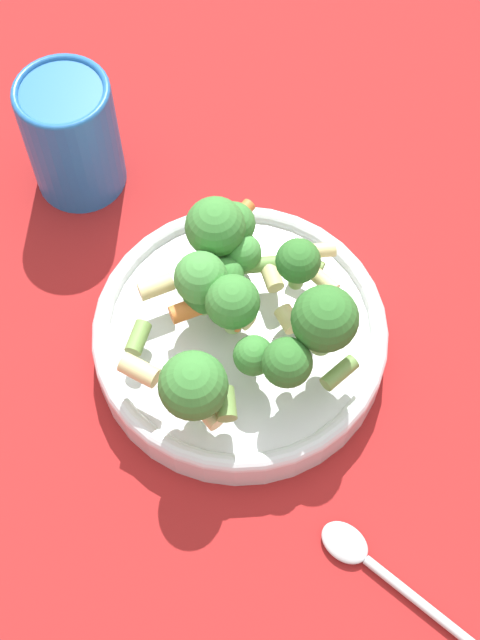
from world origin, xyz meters
TOP-DOWN VIEW (x-y plane):
  - ground_plane at (0.00, 0.00)m, footprint 3.00×3.00m
  - bowl at (0.00, 0.00)m, footprint 0.23×0.23m
  - pasta_salad at (-0.00, -0.00)m, footprint 0.19×0.17m
  - cup at (-0.03, 0.21)m, footprint 0.08×0.08m
  - spoon at (-0.01, -0.20)m, footprint 0.06×0.15m

SIDE VIEW (x-z plane):
  - ground_plane at x=0.00m, z-range 0.00..0.00m
  - spoon at x=-0.01m, z-range 0.00..0.01m
  - bowl at x=0.00m, z-range 0.00..0.04m
  - cup at x=-0.03m, z-range 0.00..0.11m
  - pasta_salad at x=0.00m, z-range 0.04..0.12m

